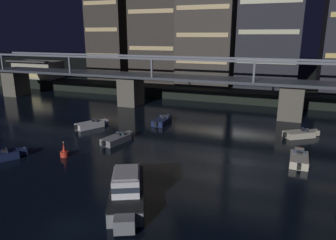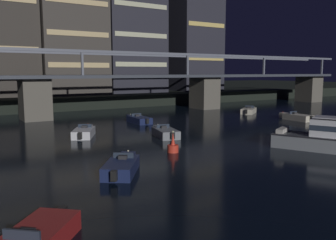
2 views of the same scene
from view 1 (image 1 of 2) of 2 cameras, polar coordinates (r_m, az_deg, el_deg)
ground_plane at (r=24.20m, az=-17.73°, el=-18.46°), size 400.00×400.00×0.00m
far_riverbank at (r=102.26m, az=13.30°, el=8.16°), size 240.00×80.00×2.20m
river_bridge at (r=55.05m, az=6.56°, el=5.94°), size 92.04×6.40×9.38m
tower_west_low at (r=84.41m, az=-10.20°, el=18.10°), size 9.66×11.02×31.01m
tower_central at (r=72.76m, az=7.39°, el=17.46°), size 12.02×11.09×27.91m
tower_east_tall at (r=72.27m, az=18.33°, el=17.43°), size 12.49×11.32×29.35m
waterfront_pavilion at (r=89.18m, az=-22.68°, el=8.56°), size 12.40×7.40×4.70m
cabin_cruiser_near_left at (r=26.05m, az=-7.54°, el=-12.53°), size 5.91×9.13×2.79m
speedboat_near_center at (r=47.07m, az=-13.90°, el=-0.84°), size 3.46×4.92×1.16m
speedboat_near_right at (r=38.71m, az=-28.27°, el=-5.81°), size 3.90×4.74×1.16m
speedboat_mid_center at (r=36.17m, az=22.85°, el=-6.57°), size 1.91×5.21×1.16m
speedboat_mid_right at (r=40.03m, az=-9.29°, el=-3.45°), size 2.66×5.21×1.16m
speedboat_far_left at (r=47.73m, az=-1.06°, el=-0.16°), size 1.86×5.20×1.16m
speedboat_far_center at (r=45.04m, az=23.07°, el=-2.37°), size 4.73×3.92×1.16m
channel_buoy at (r=36.80m, az=-18.46°, el=-5.66°), size 0.90×0.90×1.76m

